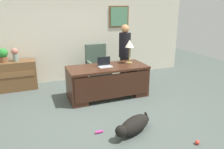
% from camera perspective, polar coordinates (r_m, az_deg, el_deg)
% --- Properties ---
extents(ground_plane, '(12.00, 12.00, 0.00)m').
position_cam_1_polar(ground_plane, '(4.72, -0.04, -9.91)').
color(ground_plane, '#4C5651').
extents(back_wall, '(7.00, 0.16, 2.70)m').
position_cam_1_polar(back_wall, '(6.73, -8.33, 10.28)').
color(back_wall, beige).
rests_on(back_wall, ground_plane).
extents(desk, '(1.91, 0.83, 0.78)m').
position_cam_1_polar(desk, '(5.36, -1.05, -1.58)').
color(desk, '#422316').
rests_on(desk, ground_plane).
extents(credenza, '(1.41, 0.50, 0.78)m').
position_cam_1_polar(credenza, '(6.42, -25.33, -0.40)').
color(credenza, brown).
rests_on(credenza, ground_plane).
extents(armchair, '(0.60, 0.59, 1.13)m').
position_cam_1_polar(armchair, '(6.31, -3.76, 2.04)').
color(armchair, '#475B4C').
rests_on(armchair, ground_plane).
extents(person_standing, '(0.32, 0.32, 1.70)m').
position_cam_1_polar(person_standing, '(6.12, 3.29, 5.20)').
color(person_standing, '#262323').
rests_on(person_standing, ground_plane).
extents(dog_lying, '(0.85, 0.59, 0.30)m').
position_cam_1_polar(dog_lying, '(3.99, 5.58, -13.01)').
color(dog_lying, black).
rests_on(dog_lying, ground_plane).
extents(laptop, '(0.32, 0.22, 0.23)m').
position_cam_1_polar(laptop, '(5.25, -1.92, 2.68)').
color(laptop, '#B2B5BA').
rests_on(laptop, desk).
extents(desk_lamp, '(0.22, 0.22, 0.59)m').
position_cam_1_polar(desk_lamp, '(5.50, 4.57, 7.62)').
color(desk_lamp, '#9E8447').
rests_on(desk_lamp, desk).
extents(vase_with_flowers, '(0.17, 0.17, 0.35)m').
position_cam_1_polar(vase_with_flowers, '(6.27, -23.87, 4.94)').
color(vase_with_flowers, gray).
rests_on(vase_with_flowers, credenza).
extents(potted_plant, '(0.24, 0.24, 0.36)m').
position_cam_1_polar(potted_plant, '(6.29, -26.43, 4.65)').
color(potted_plant, brown).
rests_on(potted_plant, credenza).
extents(dog_toy_ball, '(0.08, 0.08, 0.08)m').
position_cam_1_polar(dog_toy_ball, '(4.00, 21.25, -16.08)').
color(dog_toy_ball, '#E53F33').
rests_on(dog_toy_ball, ground_plane).
extents(dog_toy_plush, '(0.17, 0.06, 0.05)m').
position_cam_1_polar(dog_toy_plush, '(4.04, -3.35, -14.63)').
color(dog_toy_plush, '#D8338C').
rests_on(dog_toy_plush, ground_plane).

